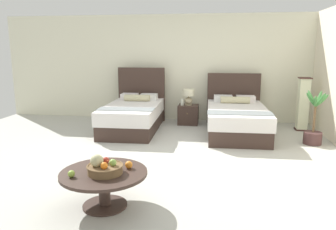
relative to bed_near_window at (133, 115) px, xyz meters
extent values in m
cube|color=#B5B4AA|center=(1.12, -1.69, -0.34)|extent=(9.54, 9.53, 0.02)
cube|color=silver|center=(1.12, 1.27, 0.97)|extent=(9.54, 0.12, 2.59)
cube|color=#392822|center=(0.00, -0.09, -0.18)|extent=(1.13, 2.03, 0.30)
cube|color=silver|center=(0.00, -0.09, 0.11)|extent=(1.18, 2.07, 0.28)
cube|color=#392822|center=(-0.03, 0.94, 0.33)|extent=(1.16, 0.09, 1.32)
cube|color=silver|center=(-0.26, 0.65, 0.32)|extent=(0.40, 0.31, 0.14)
cube|color=silver|center=(0.22, 0.66, 0.32)|extent=(0.40, 0.31, 0.14)
cylinder|color=#C5BD94|center=(-0.01, 0.41, 0.32)|extent=(0.60, 0.17, 0.15)
cube|color=gray|center=(0.02, -0.63, 0.25)|extent=(1.15, 0.42, 0.01)
cube|color=#392822|center=(2.24, -0.09, -0.18)|extent=(1.22, 2.10, 0.31)
cube|color=silver|center=(2.24, -0.09, 0.11)|extent=(1.26, 2.14, 0.27)
cube|color=#392822|center=(2.21, 0.98, 0.27)|extent=(1.24, 0.10, 1.21)
cube|color=silver|center=(1.96, 0.68, 0.32)|extent=(0.43, 0.31, 0.14)
cube|color=white|center=(2.47, 0.69, 0.32)|extent=(0.43, 0.31, 0.14)
cylinder|color=#C5BD94|center=(2.23, 0.45, 0.32)|extent=(0.64, 0.17, 0.15)
cube|color=gray|center=(2.26, -0.70, 0.25)|extent=(1.23, 0.46, 0.01)
cube|color=#392822|center=(1.16, 0.73, -0.10)|extent=(0.47, 0.44, 0.46)
sphere|color=tan|center=(1.16, 0.50, -0.03)|extent=(0.02, 0.02, 0.02)
cylinder|color=tan|center=(1.16, 0.75, 0.14)|extent=(0.17, 0.17, 0.02)
ellipsoid|color=tan|center=(1.16, 0.75, 0.23)|extent=(0.19, 0.19, 0.16)
cylinder|color=#99844C|center=(1.16, 0.75, 0.34)|extent=(0.02, 0.02, 0.04)
cylinder|color=beige|center=(1.16, 0.75, 0.43)|extent=(0.28, 0.28, 0.15)
cylinder|color=silver|center=(1.01, 0.69, 0.20)|extent=(0.08, 0.08, 0.14)
torus|color=silver|center=(1.01, 0.69, 0.27)|extent=(0.08, 0.08, 0.01)
cylinder|color=#392822|center=(0.59, -3.57, -0.32)|extent=(0.51, 0.51, 0.02)
cylinder|color=#392822|center=(0.59, -3.57, -0.14)|extent=(0.13, 0.13, 0.38)
cylinder|color=#392822|center=(0.59, -3.57, 0.07)|extent=(0.98, 0.98, 0.04)
cylinder|color=brown|center=(0.62, -3.61, 0.14)|extent=(0.38, 0.38, 0.09)
torus|color=brown|center=(0.62, -3.61, 0.18)|extent=(0.40, 0.40, 0.02)
sphere|color=orange|center=(0.64, -3.70, 0.21)|extent=(0.08, 0.08, 0.08)
sphere|color=#86AF4C|center=(0.71, -3.59, 0.21)|extent=(0.08, 0.08, 0.08)
sphere|color=#B13427|center=(0.60, -3.53, 0.21)|extent=(0.08, 0.08, 0.08)
sphere|color=#BCB887|center=(0.54, -3.63, 0.24)|extent=(0.14, 0.14, 0.14)
sphere|color=#8FB140|center=(0.30, -3.78, 0.13)|extent=(0.08, 0.08, 0.08)
sphere|color=orange|center=(0.84, -3.43, 0.13)|extent=(0.09, 0.09, 0.09)
cube|color=#442723|center=(3.69, 0.52, -0.31)|extent=(0.25, 0.25, 0.03)
cube|color=#E5EAC2|center=(3.69, 0.52, 0.26)|extent=(0.21, 0.21, 1.11)
cube|color=#442723|center=(3.69, 0.52, 0.83)|extent=(0.25, 0.25, 0.02)
cylinder|color=#4C2F2F|center=(3.64, -0.59, -0.21)|extent=(0.33, 0.33, 0.23)
cylinder|color=brown|center=(3.64, -0.59, 0.15)|extent=(0.04, 0.04, 0.49)
ellipsoid|color=#418140|center=(3.74, -0.58, 0.51)|extent=(0.26, 0.07, 0.27)
ellipsoid|color=#418140|center=(3.72, -0.48, 0.53)|extent=(0.21, 0.28, 0.33)
ellipsoid|color=#418140|center=(3.59, -0.48, 0.53)|extent=(0.16, 0.26, 0.32)
ellipsoid|color=#418140|center=(3.55, -0.60, 0.52)|extent=(0.23, 0.08, 0.29)
ellipsoid|color=#418140|center=(3.60, -0.70, 0.51)|extent=(0.13, 0.27, 0.28)
ellipsoid|color=#418140|center=(3.70, -0.66, 0.53)|extent=(0.18, 0.20, 0.32)
camera|label=1|loc=(1.82, -6.88, 1.45)|focal=34.83mm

